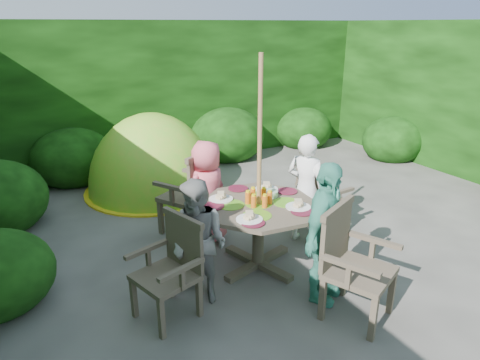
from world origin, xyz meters
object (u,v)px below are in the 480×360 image
child_right (306,190)px  parasol_pole (259,169)px  child_back (207,193)px  dome_tent (155,190)px  garden_chair_right (319,197)px  garden_chair_front (351,262)px  patio_table (259,214)px  garden_chair_left (172,267)px  garden_chair_back (193,192)px  child_left (198,242)px  child_front (324,234)px

child_right → parasol_pole: bearing=80.2°
child_back → dome_tent: 2.02m
garden_chair_right → dome_tent: (-1.34, 2.36, -0.47)m
garden_chair_front → patio_table: bearing=80.7°
garden_chair_right → patio_table: bearing=101.2°
parasol_pole → garden_chair_right: 1.27m
parasol_pole → garden_chair_front: 1.24m
garden_chair_left → child_right: (1.82, 0.55, 0.19)m
garden_chair_right → garden_chair_left: size_ratio=1.02×
garden_chair_left → dome_tent: size_ratio=0.36×
garden_chair_back → garden_chair_front: 2.19m
child_right → dome_tent: bearing=-3.5°
parasol_pole → dome_tent: size_ratio=0.92×
child_left → parasol_pole: bearing=73.6°
child_left → patio_table: bearing=73.7°
garden_chair_left → child_front: bearing=53.3°
garden_chair_right → garden_chair_back: bearing=55.6°
parasol_pole → garden_chair_front: bearing=-73.8°
parasol_pole → child_left: bearing=-163.2°
garden_chair_right → child_back: size_ratio=0.72×
garden_chair_back → child_front: child_front is taller
patio_table → garden_chair_left: size_ratio=1.78×
garden_chair_back → child_right: 1.35m
parasol_pole → child_back: size_ratio=1.79×
garden_chair_right → parasol_pole: bearing=101.3°
garden_chair_front → child_front: bearing=79.2°
garden_chair_right → garden_chair_back: (-1.35, 0.72, 0.07)m
dome_tent → child_front: bearing=-79.0°
parasol_pole → dome_tent: (-0.28, 2.69, -1.10)m
garden_chair_back → child_front: size_ratio=0.76×
garden_chair_front → child_right: 1.37m
garden_chair_right → child_left: 1.91m
child_right → dome_tent: 2.75m
garden_chair_left → garden_chair_front: 1.55m
parasol_pole → dome_tent: parasol_pole is taller
garden_chair_right → child_back: bearing=65.0°
garden_chair_front → child_front: (-0.07, 0.29, 0.15)m
garden_chair_left → garden_chair_back: 1.57m
garden_chair_back → patio_table: bearing=75.5°
child_back → dome_tent: bearing=-112.7°
garden_chair_front → child_front: size_ratio=0.72×
parasol_pole → garden_chair_left: size_ratio=2.52×
garden_chair_right → child_front: size_ratio=0.66×
child_left → child_back: (0.53, 1.00, 0.03)m
parasol_pole → child_front: parasol_pole is taller
patio_table → child_right: 0.80m
garden_chair_left → child_front: child_front is taller
garden_chair_left → child_right: child_right is taller
garden_chair_back → dome_tent: bearing=-120.9°
dome_tent → garden_chair_back: bearing=-87.9°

